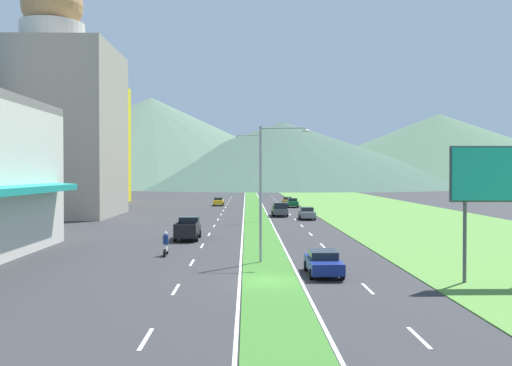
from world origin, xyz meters
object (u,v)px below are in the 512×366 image
(car_1, at_px, (287,201))
(car_3, at_px, (293,203))
(pickup_truck_1, at_px, (188,229))
(street_lamp_mid, at_px, (257,172))
(car_2, at_px, (219,201))
(car_0, at_px, (307,213))
(pickup_truck_0, at_px, (280,209))
(street_lamp_near, at_px, (266,183))
(motorcycle_rider, at_px, (166,246))
(car_4, at_px, (323,263))
(billboard_roadside, at_px, (498,180))

(car_1, height_order, car_3, car_3)
(car_1, bearing_deg, pickup_truck_1, -13.04)
(street_lamp_mid, xyz_separation_m, car_2, (-6.59, 35.74, -5.45))
(car_0, height_order, car_3, car_3)
(pickup_truck_0, bearing_deg, street_lamp_near, -4.64)
(car_1, relative_size, motorcycle_rider, 2.29)
(car_4, bearing_deg, car_0, 175.29)
(street_lamp_near, height_order, motorcycle_rider, street_lamp_near)
(billboard_roadside, height_order, motorcycle_rider, billboard_roadside)
(car_0, bearing_deg, street_lamp_mid, -59.09)
(car_2, bearing_deg, pickup_truck_1, 179.78)
(car_0, bearing_deg, billboard_roadside, 7.85)
(billboard_roadside, xyz_separation_m, car_2, (-19.19, 75.20, -4.97))
(car_1, xyz_separation_m, pickup_truck_1, (-13.46, -58.14, 0.25))
(car_3, height_order, car_4, car_3)
(car_4, bearing_deg, street_lamp_near, -145.14)
(car_4, relative_size, pickup_truck_1, 0.86)
(car_0, xyz_separation_m, motorcycle_rider, (-13.99, -32.51, -0.07))
(street_lamp_mid, height_order, car_3, street_lamp_mid)
(car_1, bearing_deg, car_3, 1.23)
(street_lamp_near, bearing_deg, car_1, 84.71)
(car_1, relative_size, car_4, 0.99)
(street_lamp_near, height_order, car_3, street_lamp_near)
(street_lamp_mid, height_order, billboard_roadside, street_lamp_mid)
(pickup_truck_1, bearing_deg, billboard_roadside, -137.88)
(street_lamp_near, xyz_separation_m, pickup_truck_1, (-6.78, 13.99, -4.46))
(street_lamp_mid, relative_size, pickup_truck_0, 2.03)
(billboard_roadside, xyz_separation_m, car_3, (-5.73, 69.80, -4.95))
(car_3, distance_m, motorcycle_rider, 60.58)
(pickup_truck_0, bearing_deg, car_1, 173.84)
(pickup_truck_0, bearing_deg, car_2, -159.25)
(car_2, bearing_deg, street_lamp_mid, -169.55)
(pickup_truck_0, relative_size, motorcycle_rider, 2.70)
(motorcycle_rider, bearing_deg, pickup_truck_0, -15.75)
(car_0, xyz_separation_m, pickup_truck_1, (-13.42, -21.97, 0.17))
(street_lamp_near, height_order, pickup_truck_1, street_lamp_near)
(street_lamp_mid, height_order, car_0, street_lamp_mid)
(street_lamp_mid, distance_m, car_1, 41.06)
(billboard_roadside, bearing_deg, pickup_truck_0, 100.70)
(pickup_truck_0, height_order, pickup_truck_1, same)
(billboard_roadside, height_order, pickup_truck_1, billboard_roadside)
(pickup_truck_0, bearing_deg, car_0, 30.58)
(car_3, bearing_deg, motorcycle_rider, -13.60)
(street_lamp_near, relative_size, car_0, 2.33)
(motorcycle_rider, bearing_deg, car_4, -127.49)
(street_lamp_mid, bearing_deg, car_0, 30.91)
(car_2, distance_m, motorcycle_rider, 64.29)
(car_0, height_order, car_1, car_0)
(car_1, distance_m, motorcycle_rider, 70.11)
(car_0, height_order, car_4, car_0)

